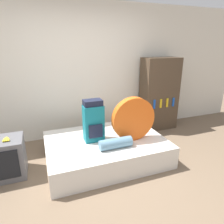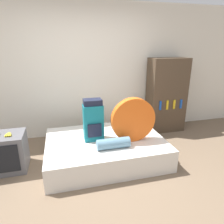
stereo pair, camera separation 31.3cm
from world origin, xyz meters
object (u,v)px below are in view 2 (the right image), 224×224
sleeping_roll (113,143)px  television (4,153)px  bookshelf (166,96)px  tent_bag (133,120)px  backpack (93,121)px

sleeping_roll → television: (-1.58, 0.40, -0.15)m
bookshelf → sleeping_roll: bearing=-141.6°
tent_bag → bookshelf: bookshelf is taller
tent_bag → television: (-1.94, 0.22, -0.42)m
tent_bag → sleeping_roll: 0.49m
television → tent_bag: bearing=-6.5°
television → bookshelf: bearing=14.3°
television → bookshelf: 3.20m
sleeping_roll → bookshelf: bookshelf is taller
sleeping_roll → bookshelf: bearing=38.4°
backpack → television: bearing=178.6°
backpack → tent_bag: size_ratio=0.95×
television → bookshelf: bookshelf is taller
backpack → sleeping_roll: size_ratio=1.35×
backpack → tent_bag: (0.59, -0.19, 0.03)m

